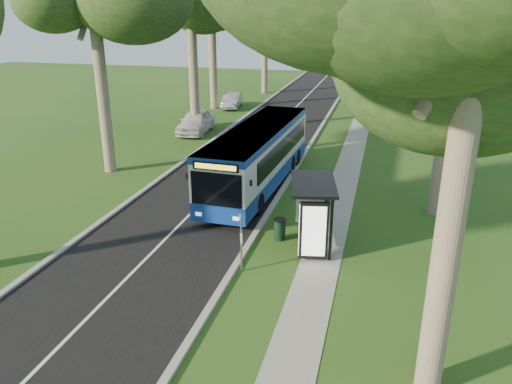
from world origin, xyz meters
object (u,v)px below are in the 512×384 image
at_px(car_silver, 232,100).
at_px(bus, 258,157).
at_px(litter_bin, 280,229).
at_px(car_white, 196,122).
at_px(bus_shelter, 315,206).
at_px(bus_stop_sign, 241,235).

bearing_deg(car_silver, bus, -77.20).
xyz_separation_m(litter_bin, car_white, (-10.14, 16.78, 0.40)).
height_order(litter_bin, car_white, car_white).
xyz_separation_m(bus_shelter, car_silver, (-11.97, 27.81, -1.18)).
bearing_deg(bus_shelter, litter_bin, 146.53).
distance_m(bus, car_white, 13.17).
distance_m(bus_stop_sign, car_silver, 31.70).
bearing_deg(car_silver, bus_stop_sign, -80.13).
distance_m(litter_bin, car_silver, 29.15).
bearing_deg(bus_shelter, bus_stop_sign, -145.05).
xyz_separation_m(bus, bus_shelter, (3.97, -6.71, 0.23)).
relative_size(bus, litter_bin, 13.44).
bearing_deg(bus, bus_shelter, -56.93).
distance_m(bus_shelter, car_white, 20.95).
height_order(bus_stop_sign, car_silver, bus_stop_sign).
height_order(bus, car_white, bus).
xyz_separation_m(litter_bin, car_silver, (-10.49, 27.20, 0.26)).
bearing_deg(car_white, litter_bin, -63.22).
bearing_deg(bus_stop_sign, car_white, 91.79).
relative_size(bus, car_white, 2.42).
height_order(bus, bus_stop_sign, bus).
height_order(bus_stop_sign, litter_bin, bus_stop_sign).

